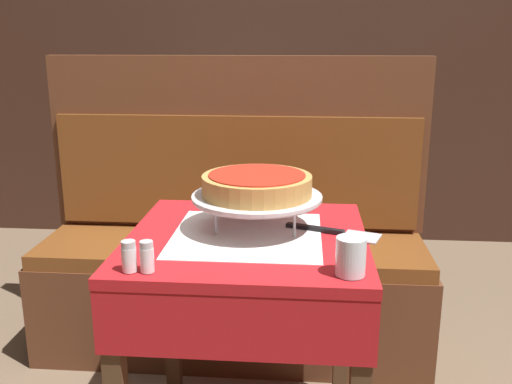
{
  "coord_description": "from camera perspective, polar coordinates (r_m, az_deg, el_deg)",
  "views": [
    {
      "loc": [
        0.16,
        -1.54,
        1.31
      ],
      "look_at": [
        0.02,
        0.02,
        0.88
      ],
      "focal_mm": 40.0,
      "sensor_mm": 36.0,
      "label": 1
    }
  ],
  "objects": [
    {
      "name": "booth_bench",
      "position": [
        2.46,
        -2.26,
        -7.51
      ],
      "size": [
        1.62,
        0.48,
        1.23
      ],
      "color": "brown",
      "rests_on": "ground_plane"
    },
    {
      "name": "back_wall_panel",
      "position": [
        3.7,
        2.45,
        13.54
      ],
      "size": [
        6.0,
        0.04,
        2.4
      ],
      "primitive_type": "cube",
      "color": "#3D2319",
      "rests_on": "ground_plane"
    },
    {
      "name": "napkin_holder",
      "position": [
        1.92,
        -0.79,
        -0.01
      ],
      "size": [
        0.1,
        0.05,
        0.09
      ],
      "color": "#B2B2B7",
      "rests_on": "dining_table_front"
    },
    {
      "name": "pepper_shaker",
      "position": [
        1.4,
        -10.86,
        -6.38
      ],
      "size": [
        0.03,
        0.03,
        0.08
      ],
      "color": "silver",
      "rests_on": "dining_table_front"
    },
    {
      "name": "condiment_caddy",
      "position": [
        3.17,
        -3.0,
        6.08
      ],
      "size": [
        0.14,
        0.14,
        0.19
      ],
      "color": "black",
      "rests_on": "dining_table_rear"
    },
    {
      "name": "pizza_pan_stand",
      "position": [
        1.66,
        0.09,
        -0.63
      ],
      "size": [
        0.38,
        0.38,
        0.1
      ],
      "color": "#ADADB2",
      "rests_on": "dining_table_front"
    },
    {
      "name": "pizza_server",
      "position": [
        1.67,
        7.92,
        -3.98
      ],
      "size": [
        0.28,
        0.14,
        0.01
      ],
      "color": "#BCBCC1",
      "rests_on": "dining_table_front"
    },
    {
      "name": "water_glass_near",
      "position": [
        1.38,
        9.46,
        -6.36
      ],
      "size": [
        0.07,
        0.07,
        0.09
      ],
      "color": "silver",
      "rests_on": "dining_table_front"
    },
    {
      "name": "dining_table_front",
      "position": [
        1.69,
        -0.88,
        -8.18
      ],
      "size": [
        0.68,
        0.68,
        0.76
      ],
      "color": "red",
      "rests_on": "ground_plane"
    },
    {
      "name": "deep_dish_pizza",
      "position": [
        1.65,
        0.09,
        0.75
      ],
      "size": [
        0.32,
        0.32,
        0.06
      ],
      "color": "#C68E47",
      "rests_on": "pizza_pan_stand"
    },
    {
      "name": "salt_shaker",
      "position": [
        1.41,
        -12.59,
        -6.3
      ],
      "size": [
        0.04,
        0.04,
        0.08
      ],
      "color": "silver",
      "rests_on": "dining_table_front"
    },
    {
      "name": "dining_table_rear",
      "position": [
        3.29,
        -2.77,
        3.65
      ],
      "size": [
        0.62,
        0.62,
        0.76
      ],
      "color": "#1E6B33",
      "rests_on": "ground_plane"
    }
  ]
}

